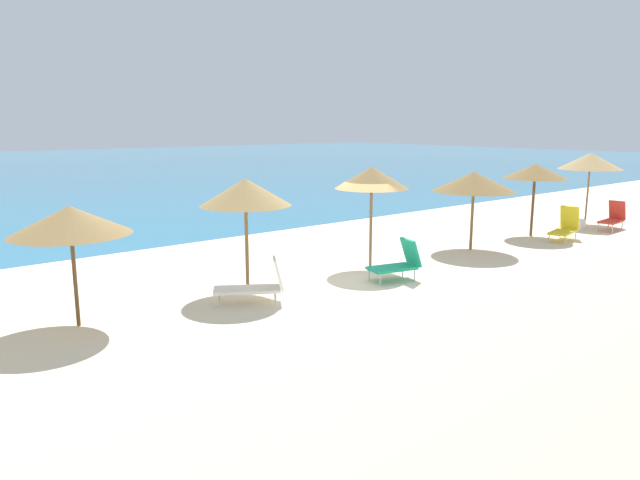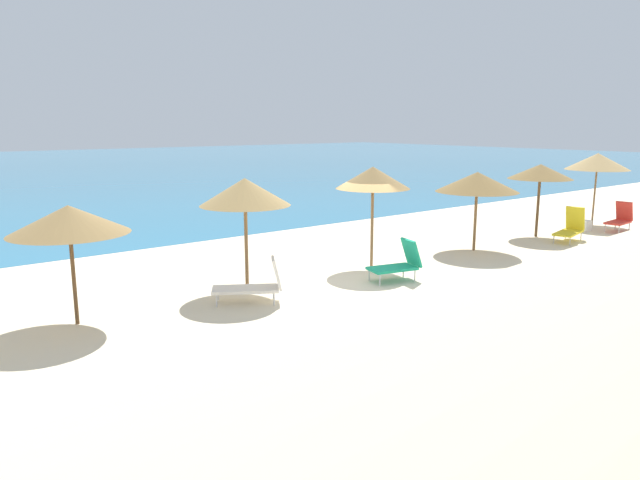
{
  "view_description": "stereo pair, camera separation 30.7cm",
  "coord_description": "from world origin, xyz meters",
  "px_view_note": "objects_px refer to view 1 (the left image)",
  "views": [
    {
      "loc": [
        -10.42,
        -11.34,
        4.12
      ],
      "look_at": [
        -0.86,
        0.27,
        1.13
      ],
      "focal_mm": 32.97,
      "sensor_mm": 36.0,
      "label": 1
    },
    {
      "loc": [
        -10.18,
        -11.53,
        4.12
      ],
      "look_at": [
        -0.86,
        0.27,
        1.13
      ],
      "focal_mm": 32.97,
      "sensor_mm": 36.0,
      "label": 2
    }
  ],
  "objects_px": {
    "lounge_chair_1": "(398,263)",
    "beach_umbrella_7": "(590,161)",
    "beach_umbrella_3": "(245,192)",
    "beach_umbrella_5": "(474,182)",
    "beach_umbrella_6": "(535,171)",
    "cooler_box": "(577,224)",
    "lounge_chair_3": "(613,218)",
    "beach_umbrella_2": "(70,220)",
    "lounge_chair_2": "(565,227)",
    "beach_umbrella_4": "(372,178)",
    "lounge_chair_0": "(256,285)"
  },
  "relations": [
    {
      "from": "beach_umbrella_2",
      "to": "lounge_chair_2",
      "type": "height_order",
      "value": "beach_umbrella_2"
    },
    {
      "from": "lounge_chair_2",
      "to": "lounge_chair_3",
      "type": "height_order",
      "value": "lounge_chair_2"
    },
    {
      "from": "lounge_chair_2",
      "to": "beach_umbrella_4",
      "type": "bearing_deg",
      "value": 67.38
    },
    {
      "from": "beach_umbrella_3",
      "to": "beach_umbrella_6",
      "type": "distance_m",
      "value": 12.24
    },
    {
      "from": "lounge_chair_0",
      "to": "lounge_chair_1",
      "type": "height_order",
      "value": "lounge_chair_1"
    },
    {
      "from": "lounge_chair_2",
      "to": "beach_umbrella_6",
      "type": "bearing_deg",
      "value": -4.42
    },
    {
      "from": "beach_umbrella_6",
      "to": "cooler_box",
      "type": "height_order",
      "value": "beach_umbrella_6"
    },
    {
      "from": "beach_umbrella_3",
      "to": "beach_umbrella_4",
      "type": "distance_m",
      "value": 4.14
    },
    {
      "from": "lounge_chair_0",
      "to": "lounge_chair_1",
      "type": "relative_size",
      "value": 1.14
    },
    {
      "from": "beach_umbrella_5",
      "to": "cooler_box",
      "type": "xyz_separation_m",
      "value": [
        6.36,
        -0.37,
        -2.05
      ]
    },
    {
      "from": "beach_umbrella_6",
      "to": "lounge_chair_1",
      "type": "bearing_deg",
      "value": -171.83
    },
    {
      "from": "beach_umbrella_2",
      "to": "beach_umbrella_5",
      "type": "xyz_separation_m",
      "value": [
        12.51,
        -0.6,
        0.05
      ]
    },
    {
      "from": "lounge_chair_1",
      "to": "beach_umbrella_7",
      "type": "bearing_deg",
      "value": -70.34
    },
    {
      "from": "lounge_chair_1",
      "to": "lounge_chair_2",
      "type": "height_order",
      "value": "lounge_chair_2"
    },
    {
      "from": "beach_umbrella_2",
      "to": "beach_umbrella_6",
      "type": "bearing_deg",
      "value": -1.78
    },
    {
      "from": "beach_umbrella_5",
      "to": "lounge_chair_0",
      "type": "xyz_separation_m",
      "value": [
        -8.79,
        -0.44,
        -1.83
      ]
    },
    {
      "from": "lounge_chair_2",
      "to": "beach_umbrella_7",
      "type": "bearing_deg",
      "value": -84.94
    },
    {
      "from": "beach_umbrella_2",
      "to": "lounge_chair_1",
      "type": "xyz_separation_m",
      "value": [
        7.78,
        -1.73,
        -1.74
      ]
    },
    {
      "from": "beach_umbrella_6",
      "to": "cooler_box",
      "type": "xyz_separation_m",
      "value": [
        2.54,
        -0.46,
        -2.18
      ]
    },
    {
      "from": "beach_umbrella_4",
      "to": "beach_umbrella_5",
      "type": "relative_size",
      "value": 1.09
    },
    {
      "from": "lounge_chair_1",
      "to": "beach_umbrella_5",
      "type": "bearing_deg",
      "value": -62.38
    },
    {
      "from": "beach_umbrella_5",
      "to": "lounge_chair_0",
      "type": "bearing_deg",
      "value": -177.15
    },
    {
      "from": "beach_umbrella_5",
      "to": "lounge_chair_0",
      "type": "distance_m",
      "value": 8.99
    },
    {
      "from": "beach_umbrella_2",
      "to": "cooler_box",
      "type": "distance_m",
      "value": 19.0
    },
    {
      "from": "beach_umbrella_4",
      "to": "beach_umbrella_2",
      "type": "bearing_deg",
      "value": 178.54
    },
    {
      "from": "beach_umbrella_4",
      "to": "lounge_chair_0",
      "type": "distance_m",
      "value": 5.08
    },
    {
      "from": "beach_umbrella_7",
      "to": "beach_umbrella_6",
      "type": "bearing_deg",
      "value": -179.81
    },
    {
      "from": "beach_umbrella_2",
      "to": "lounge_chair_0",
      "type": "relative_size",
      "value": 1.47
    },
    {
      "from": "lounge_chair_1",
      "to": "cooler_box",
      "type": "distance_m",
      "value": 11.11
    },
    {
      "from": "beach_umbrella_2",
      "to": "beach_umbrella_4",
      "type": "xyz_separation_m",
      "value": [
        8.23,
        -0.21,
        0.4
      ]
    },
    {
      "from": "lounge_chair_2",
      "to": "cooler_box",
      "type": "bearing_deg",
      "value": -84.05
    },
    {
      "from": "lounge_chair_1",
      "to": "beach_umbrella_2",
      "type": "bearing_deg",
      "value": 91.52
    },
    {
      "from": "lounge_chair_1",
      "to": "cooler_box",
      "type": "height_order",
      "value": "lounge_chair_1"
    },
    {
      "from": "beach_umbrella_3",
      "to": "beach_umbrella_6",
      "type": "bearing_deg",
      "value": -2.01
    },
    {
      "from": "beach_umbrella_3",
      "to": "lounge_chair_2",
      "type": "bearing_deg",
      "value": -7.63
    },
    {
      "from": "beach_umbrella_2",
      "to": "beach_umbrella_5",
      "type": "relative_size",
      "value": 0.94
    },
    {
      "from": "beach_umbrella_3",
      "to": "beach_umbrella_6",
      "type": "relative_size",
      "value": 1.06
    },
    {
      "from": "beach_umbrella_3",
      "to": "lounge_chair_3",
      "type": "relative_size",
      "value": 2.06
    },
    {
      "from": "lounge_chair_1",
      "to": "lounge_chair_3",
      "type": "height_order",
      "value": "lounge_chair_3"
    },
    {
      "from": "lounge_chair_1",
      "to": "lounge_chair_3",
      "type": "bearing_deg",
      "value": -76.77
    },
    {
      "from": "lounge_chair_3",
      "to": "lounge_chair_1",
      "type": "bearing_deg",
      "value": 84.41
    },
    {
      "from": "beach_umbrella_2",
      "to": "beach_umbrella_4",
      "type": "relative_size",
      "value": 0.86
    },
    {
      "from": "beach_umbrella_5",
      "to": "lounge_chair_2",
      "type": "bearing_deg",
      "value": -15.97
    },
    {
      "from": "beach_umbrella_5",
      "to": "lounge_chair_3",
      "type": "xyz_separation_m",
      "value": [
        7.33,
        -1.32,
        -1.76
      ]
    },
    {
      "from": "lounge_chair_1",
      "to": "cooler_box",
      "type": "bearing_deg",
      "value": -71.92
    },
    {
      "from": "beach_umbrella_3",
      "to": "lounge_chair_2",
      "type": "height_order",
      "value": "beach_umbrella_3"
    },
    {
      "from": "beach_umbrella_3",
      "to": "beach_umbrella_7",
      "type": "bearing_deg",
      "value": -1.45
    },
    {
      "from": "beach_umbrella_3",
      "to": "lounge_chair_1",
      "type": "distance_m",
      "value": 4.51
    },
    {
      "from": "beach_umbrella_4",
      "to": "lounge_chair_3",
      "type": "height_order",
      "value": "beach_umbrella_4"
    },
    {
      "from": "beach_umbrella_3",
      "to": "beach_umbrella_4",
      "type": "relative_size",
      "value": 0.97
    }
  ]
}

